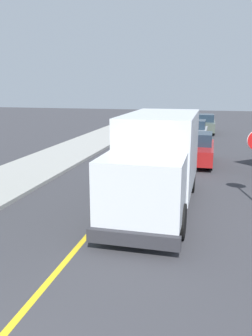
% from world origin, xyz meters
% --- Properties ---
extents(centre_line_yellow, '(0.16, 56.00, 0.01)m').
position_xyz_m(centre_line_yellow, '(0.00, 10.00, 0.00)').
color(centre_line_yellow, gold).
rests_on(centre_line_yellow, ground).
extents(box_truck, '(2.42, 7.19, 3.20)m').
position_xyz_m(box_truck, '(1.51, 9.61, 1.77)').
color(box_truck, silver).
rests_on(box_truck, ground).
extents(parked_car_near, '(1.81, 4.40, 1.67)m').
position_xyz_m(parked_car_near, '(2.50, 16.98, 0.79)').
color(parked_car_near, maroon).
rests_on(parked_car_near, ground).
extents(parked_car_mid, '(1.87, 4.43, 1.67)m').
position_xyz_m(parked_car_mid, '(1.98, 24.22, 0.79)').
color(parked_car_mid, '#B7B7BC').
rests_on(parked_car_mid, ground).
extents(parked_car_far, '(1.86, 4.42, 1.67)m').
position_xyz_m(parked_car_far, '(2.58, 30.04, 0.79)').
color(parked_car_far, '#4C564C').
rests_on(parked_car_far, ground).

